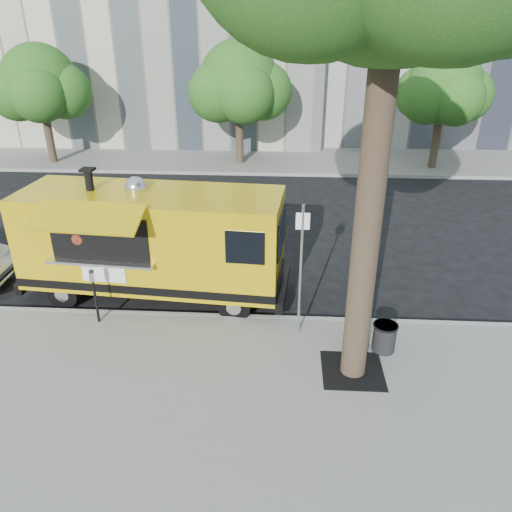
{
  "coord_description": "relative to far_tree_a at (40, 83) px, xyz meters",
  "views": [
    {
      "loc": [
        1.17,
        -10.78,
        6.44
      ],
      "look_at": [
        0.53,
        0.0,
        1.26
      ],
      "focal_mm": 35.0,
      "sensor_mm": 36.0,
      "label": 1
    }
  ],
  "objects": [
    {
      "name": "tree_well",
      "position": [
        12.6,
        -15.1,
        -3.62
      ],
      "size": [
        1.2,
        1.2,
        0.02
      ],
      "primitive_type": "cube",
      "color": "black",
      "rests_on": "sidewalk"
    },
    {
      "name": "trash_bin_right",
      "position": [
        13.31,
        -14.36,
        -3.29
      ],
      "size": [
        0.52,
        0.52,
        0.62
      ],
      "color": "black",
      "rests_on": "sidewalk"
    },
    {
      "name": "far_tree_b",
      "position": [
        9.0,
        0.4,
        0.06
      ],
      "size": [
        3.6,
        3.6,
        5.5
      ],
      "color": "#33261C",
      "rests_on": "far_sidewalk"
    },
    {
      "name": "sidewalk",
      "position": [
        10.0,
        -16.3,
        -3.7
      ],
      "size": [
        60.0,
        6.0,
        0.15
      ],
      "primitive_type": "cube",
      "color": "gray",
      "rests_on": "ground"
    },
    {
      "name": "ground",
      "position": [
        10.0,
        -12.3,
        -3.78
      ],
      "size": [
        120.0,
        120.0,
        0.0
      ],
      "primitive_type": "plane",
      "color": "black",
      "rests_on": "ground"
    },
    {
      "name": "parking_meter",
      "position": [
        7.0,
        -13.65,
        -2.79
      ],
      "size": [
        0.11,
        0.11,
        1.33
      ],
      "color": "black",
      "rests_on": "sidewalk"
    },
    {
      "name": "far_tree_c",
      "position": [
        18.0,
        0.1,
        -0.06
      ],
      "size": [
        3.24,
        3.24,
        5.21
      ],
      "color": "#33261C",
      "rests_on": "far_sidewalk"
    },
    {
      "name": "far_tree_a",
      "position": [
        0.0,
        0.0,
        0.0
      ],
      "size": [
        3.42,
        3.42,
        5.36
      ],
      "color": "#33261C",
      "rests_on": "far_sidewalk"
    },
    {
      "name": "food_truck",
      "position": [
        7.97,
        -12.13,
        -2.25
      ],
      "size": [
        6.73,
        3.3,
        3.24
      ],
      "rotation": [
        0.0,
        0.0,
        -0.08
      ],
      "color": "gold",
      "rests_on": "ground"
    },
    {
      "name": "curb",
      "position": [
        10.0,
        -13.23,
        -3.7
      ],
      "size": [
        60.0,
        0.14,
        0.16
      ],
      "primitive_type": "cube",
      "color": "#999993",
      "rests_on": "ground"
    },
    {
      "name": "sign_post",
      "position": [
        11.55,
        -13.85,
        -1.93
      ],
      "size": [
        0.28,
        0.06,
        3.0
      ],
      "color": "silver",
      "rests_on": "sidewalk"
    },
    {
      "name": "far_sidewalk",
      "position": [
        10.0,
        1.2,
        -3.7
      ],
      "size": [
        60.0,
        5.0,
        0.15
      ],
      "primitive_type": "cube",
      "color": "gray",
      "rests_on": "ground"
    },
    {
      "name": "trash_bin_left",
      "position": [
        12.76,
        -14.21,
        -3.3
      ],
      "size": [
        0.5,
        0.5,
        0.6
      ],
      "color": "black",
      "rests_on": "sidewalk"
    }
  ]
}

